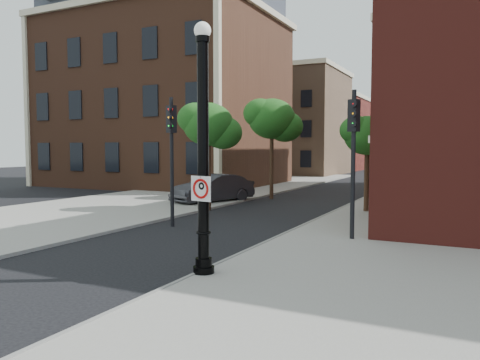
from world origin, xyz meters
The scene contains 16 objects.
ground centered at (0.00, 0.00, 0.00)m, with size 120.00×120.00×0.00m, color black.
sidewalk_right centered at (6.00, 10.00, 0.06)m, with size 8.00×60.00×0.12m, color gray.
sidewalk_left centered at (-9.00, 18.00, 0.06)m, with size 10.00×50.00×0.12m, color gray.
curb_edge centered at (2.05, 10.00, 0.07)m, with size 0.10×60.00×0.14m, color gray.
victorian_building centered at (-16.00, 23.97, 8.74)m, with size 18.60×14.60×17.95m.
bg_building_tan_a centered at (-12.00, 44.00, 6.00)m, with size 12.00×12.00×12.00m, color #805F45.
bg_building_red centered at (-12.00, 58.00, 5.00)m, with size 12.00×12.00×10.00m, color maroon.
lamppost centered at (2.21, -0.10, 2.88)m, with size 0.53×0.53×6.23m.
no_parking_sign centered at (2.23, -0.26, 2.24)m, with size 0.61×0.14×0.61m.
parked_car centered at (-5.43, 13.63, 0.84)m, with size 1.77×5.07×1.67m, color #2E2E33.
traffic_signal_left centered at (-2.83, 5.78, 3.53)m, with size 0.42×0.46×5.24m.
traffic_signal_right centered at (4.47, 5.91, 3.47)m, with size 0.39×0.45×5.15m.
utility_pole centered at (4.80, 9.35, 2.64)m, with size 0.11×0.11×5.28m, color #999999.
street_tree_a centered at (-3.97, 10.74, 4.33)m, with size 3.05×2.75×5.49m.
street_tree_b centered at (-3.15, 17.14, 4.94)m, with size 3.47×3.13×6.25m.
street_tree_c centered at (3.50, 13.19, 3.74)m, with size 2.64×2.38×4.75m.
Camera 1 is at (8.13, -9.90, 3.23)m, focal length 35.00 mm.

